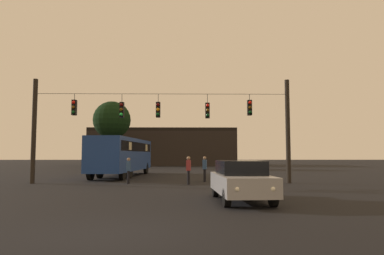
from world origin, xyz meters
TOP-DOWN VIEW (x-y plane):
  - ground_plane at (0.00, 24.50)m, footprint 168.00×168.00m
  - overhead_signal_span at (0.01, 13.38)m, footprint 15.91×0.44m
  - city_bus at (-3.59, 20.11)m, footprint 3.37×11.16m
  - car_near_right at (3.59, 5.25)m, footprint 2.02×4.41m
  - pedestrian_crossing_left at (-1.95, 13.08)m, footprint 0.25×0.37m
  - pedestrian_crossing_center at (1.65, 12.55)m, footprint 0.28×0.39m
  - pedestrian_crossing_right at (2.71, 14.59)m, footprint 0.31×0.40m
  - corner_building at (-2.20, 50.56)m, footprint 23.01×11.23m
  - tree_left_silhouette at (-8.32, 37.83)m, footprint 4.93×4.93m

SIDE VIEW (x-z plane):
  - ground_plane at x=0.00m, z-range 0.00..0.00m
  - car_near_right at x=3.59m, z-range 0.04..1.56m
  - pedestrian_crossing_left at x=-1.95m, z-range 0.09..1.65m
  - pedestrian_crossing_right at x=2.71m, z-range 0.10..1.73m
  - pedestrian_crossing_center at x=1.65m, z-range 0.10..1.74m
  - city_bus at x=-3.59m, z-range 0.37..3.37m
  - corner_building at x=-2.20m, z-range 0.00..5.89m
  - overhead_signal_span at x=0.01m, z-range 0.47..6.88m
  - tree_left_silhouette at x=-8.32m, z-range 1.89..10.66m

